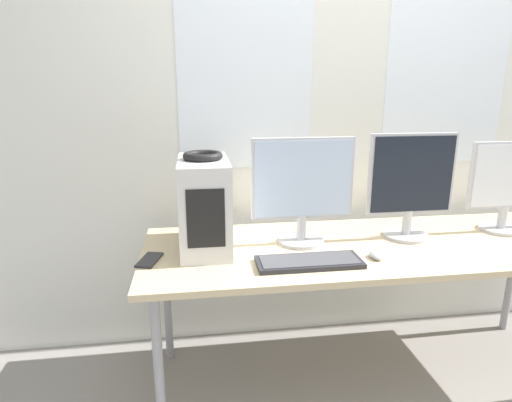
# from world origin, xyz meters

# --- Properties ---
(wall_back) EXTENTS (8.00, 0.07, 2.70)m
(wall_back) POSITION_xyz_m (0.00, 0.87, 1.35)
(wall_back) COLOR silver
(wall_back) RESTS_ON ground_plane
(desk) EXTENTS (2.14, 0.74, 0.71)m
(desk) POSITION_xyz_m (0.00, 0.37, 0.66)
(desk) COLOR #D1BA8E
(desk) RESTS_ON ground_plane
(pc_tower) EXTENTS (0.22, 0.43, 0.40)m
(pc_tower) POSITION_xyz_m (-0.79, 0.44, 0.91)
(pc_tower) COLOR silver
(pc_tower) RESTS_ON desk
(headphones) EXTENTS (0.17, 0.17, 0.03)m
(headphones) POSITION_xyz_m (-0.79, 0.44, 1.13)
(headphones) COLOR black
(headphones) RESTS_ON pc_tower
(monitor_main) EXTENTS (0.47, 0.21, 0.49)m
(monitor_main) POSITION_xyz_m (-0.34, 0.43, 0.97)
(monitor_main) COLOR #B7B7BC
(monitor_main) RESTS_ON desk
(monitor_right_near) EXTENTS (0.42, 0.21, 0.50)m
(monitor_right_near) POSITION_xyz_m (0.18, 0.43, 0.98)
(monitor_right_near) COLOR #B7B7BC
(monitor_right_near) RESTS_ON desk
(monitor_right_far) EXTENTS (0.41, 0.21, 0.45)m
(monitor_right_far) POSITION_xyz_m (0.71, 0.46, 0.95)
(monitor_right_far) COLOR #B7B7BC
(monitor_right_far) RESTS_ON desk
(keyboard) EXTENTS (0.43, 0.16, 0.02)m
(keyboard) POSITION_xyz_m (-0.37, 0.18, 0.72)
(keyboard) COLOR #28282D
(keyboard) RESTS_ON desk
(mouse) EXTENTS (0.05, 0.09, 0.03)m
(mouse) POSITION_xyz_m (-0.07, 0.20, 0.72)
(mouse) COLOR #B2B2B7
(mouse) RESTS_ON desk
(cell_phone) EXTENTS (0.11, 0.17, 0.01)m
(cell_phone) POSITION_xyz_m (-1.03, 0.31, 0.71)
(cell_phone) COLOR #232328
(cell_phone) RESTS_ON desk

